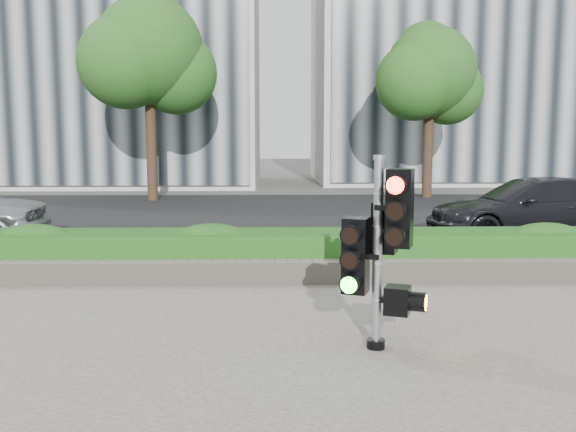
{
  "coord_description": "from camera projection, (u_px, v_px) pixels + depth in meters",
  "views": [
    {
      "loc": [
        -0.19,
        -7.06,
        2.19
      ],
      "look_at": [
        -0.02,
        0.6,
        1.21
      ],
      "focal_mm": 38.0,
      "sensor_mm": 36.0,
      "label": 1
    }
  ],
  "objects": [
    {
      "name": "stone_wall",
      "position": [
        287.0,
        272.0,
        9.14
      ],
      "size": [
        12.0,
        0.32,
        0.34
      ],
      "primitive_type": "cube",
      "color": "gray",
      "rests_on": "sidewalk"
    },
    {
      "name": "building_right",
      "position": [
        490.0,
        64.0,
        31.56
      ],
      "size": [
        18.0,
        10.0,
        12.0
      ],
      "primitive_type": "cube",
      "color": "#B7B7B2",
      "rests_on": "ground"
    },
    {
      "name": "building_left",
      "position": [
        89.0,
        26.0,
        28.95
      ],
      "size": [
        16.0,
        9.0,
        15.0
      ],
      "primitive_type": "cube",
      "color": "#B7B7B2",
      "rests_on": "ground"
    },
    {
      "name": "road",
      "position": [
        281.0,
        216.0,
        17.2
      ],
      "size": [
        60.0,
        13.0,
        0.02
      ],
      "primitive_type": "cube",
      "color": "black",
      "rests_on": "ground"
    },
    {
      "name": "tree_right",
      "position": [
        429.0,
        75.0,
        22.26
      ],
      "size": [
        4.1,
        3.58,
        6.53
      ],
      "color": "black",
      "rests_on": "ground"
    },
    {
      "name": "hedge",
      "position": [
        286.0,
        253.0,
        9.77
      ],
      "size": [
        12.0,
        1.0,
        0.68
      ],
      "primitive_type": "cube",
      "color": "#418D2B",
      "rests_on": "sidewalk"
    },
    {
      "name": "ground",
      "position": [
        291.0,
        323.0,
        7.28
      ],
      "size": [
        120.0,
        120.0,
        0.0
      ],
      "primitive_type": "plane",
      "color": "#51514C",
      "rests_on": "ground"
    },
    {
      "name": "tree_left",
      "position": [
        149.0,
        55.0,
        20.99
      ],
      "size": [
        4.61,
        4.03,
        7.34
      ],
      "color": "black",
      "rests_on": "ground"
    },
    {
      "name": "car_dark",
      "position": [
        531.0,
        208.0,
        13.23
      ],
      "size": [
        4.77,
        2.41,
        1.33
      ],
      "primitive_type": "imported",
      "rotation": [
        0.0,
        0.0,
        -1.45
      ],
      "color": "black",
      "rests_on": "road"
    },
    {
      "name": "sidewalk",
      "position": [
        299.0,
        416.0,
        4.8
      ],
      "size": [
        16.0,
        11.0,
        0.03
      ],
      "primitive_type": "cube",
      "color": "#9E9389",
      "rests_on": "ground"
    },
    {
      "name": "traffic_signal",
      "position": [
        381.0,
        243.0,
        6.19
      ],
      "size": [
        0.74,
        0.62,
        2.0
      ],
      "rotation": [
        0.0,
        0.0,
        -0.36
      ],
      "color": "black",
      "rests_on": "sidewalk"
    },
    {
      "name": "curb",
      "position": [
        286.0,
        264.0,
        10.4
      ],
      "size": [
        60.0,
        0.25,
        0.12
      ],
      "primitive_type": "cube",
      "color": "gray",
      "rests_on": "ground"
    }
  ]
}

